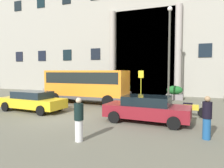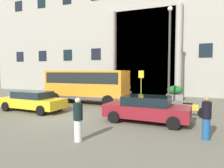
# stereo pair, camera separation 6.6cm
# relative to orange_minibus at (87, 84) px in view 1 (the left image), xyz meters

# --- Properties ---
(ground_plane) EXTENTS (80.00, 64.00, 0.12)m
(ground_plane) POSITION_rel_orange_minibus_xyz_m (1.22, -5.50, -1.70)
(ground_plane) COLOR #615F4F
(office_building_facade) EXTENTS (40.62, 9.60, 21.61)m
(office_building_facade) POSITION_rel_orange_minibus_xyz_m (1.23, 11.98, 9.16)
(office_building_facade) COLOR #9B988A
(office_building_facade) RESTS_ON ground_plane
(orange_minibus) EXTENTS (6.82, 2.70, 2.74)m
(orange_minibus) POSITION_rel_orange_minibus_xyz_m (0.00, 0.00, 0.00)
(orange_minibus) COLOR orange
(orange_minibus) RESTS_ON ground_plane
(bus_stop_sign) EXTENTS (0.44, 0.08, 2.72)m
(bus_stop_sign) POSITION_rel_orange_minibus_xyz_m (4.20, 1.68, 0.04)
(bus_stop_sign) COLOR #979918
(bus_stop_sign) RESTS_ON ground_plane
(hedge_planter_west) EXTENTS (1.48, 0.90, 1.50)m
(hedge_planter_west) POSITION_rel_orange_minibus_xyz_m (-1.97, 5.09, -0.91)
(hedge_planter_west) COLOR slate
(hedge_planter_west) RESTS_ON ground_plane
(hedge_planter_entrance_right) EXTENTS (1.51, 0.92, 1.30)m
(hedge_planter_entrance_right) POSITION_rel_orange_minibus_xyz_m (6.68, 4.90, -1.01)
(hedge_planter_entrance_right) COLOR slate
(hedge_planter_entrance_right) RESTS_ON ground_plane
(hedge_planter_east) EXTENTS (1.81, 0.96, 1.52)m
(hedge_planter_east) POSITION_rel_orange_minibus_xyz_m (-7.86, 5.38, -0.91)
(hedge_planter_east) COLOR gray
(hedge_planter_east) RESTS_ON ground_plane
(hedge_planter_entrance_left) EXTENTS (1.61, 0.70, 1.53)m
(hedge_planter_entrance_left) POSITION_rel_orange_minibus_xyz_m (1.49, 5.18, -0.90)
(hedge_planter_entrance_left) COLOR #676060
(hedge_planter_entrance_left) RESTS_ON ground_plane
(white_taxi_kerbside) EXTENTS (4.68, 2.14, 1.34)m
(white_taxi_kerbside) POSITION_rel_orange_minibus_xyz_m (-1.78, -4.35, -0.94)
(white_taxi_kerbside) COLOR gold
(white_taxi_kerbside) RESTS_ON ground_plane
(parked_compact_extra) EXTENTS (4.46, 2.18, 1.38)m
(parked_compact_extra) POSITION_rel_orange_minibus_xyz_m (5.98, -4.45, -0.92)
(parked_compact_extra) COLOR maroon
(parked_compact_extra) RESTS_ON ground_plane
(scooter_by_planter) EXTENTS (1.98, 0.59, 0.89)m
(scooter_by_planter) POSITION_rel_orange_minibus_xyz_m (4.51, -2.38, -1.18)
(scooter_by_planter) COLOR black
(scooter_by_planter) RESTS_ON ground_plane
(motorcycle_near_kerb) EXTENTS (1.92, 0.78, 0.89)m
(motorcycle_near_kerb) POSITION_rel_orange_minibus_xyz_m (-5.57, -2.06, -1.18)
(motorcycle_near_kerb) COLOR black
(motorcycle_near_kerb) RESTS_ON ground_plane
(motorcycle_far_end) EXTENTS (1.91, 0.55, 0.89)m
(motorcycle_far_end) POSITION_rel_orange_minibus_xyz_m (8.11, -2.36, -1.18)
(motorcycle_far_end) COLOR black
(motorcycle_far_end) RESTS_ON ground_plane
(pedestrian_woman_with_bag) EXTENTS (0.36, 0.36, 1.72)m
(pedestrian_woman_with_bag) POSITION_rel_orange_minibus_xyz_m (8.74, -6.30, -0.77)
(pedestrian_woman_with_bag) COLOR navy
(pedestrian_woman_with_bag) RESTS_ON ground_plane
(pedestrian_man_crossing) EXTENTS (0.36, 0.36, 1.69)m
(pedestrian_man_crossing) POSITION_rel_orange_minibus_xyz_m (4.17, -8.34, -0.79)
(pedestrian_man_crossing) COLOR silver
(pedestrian_man_crossing) RESTS_ON ground_plane
(lamppost_plaza_centre) EXTENTS (0.40, 0.40, 8.06)m
(lamppost_plaza_centre) POSITION_rel_orange_minibus_xyz_m (6.33, 2.83, 3.03)
(lamppost_plaza_centre) COLOR #3D3D34
(lamppost_plaza_centre) RESTS_ON ground_plane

